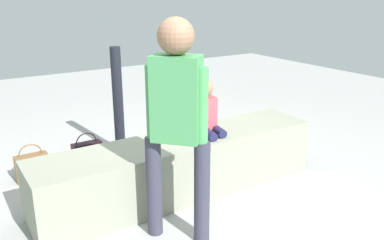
# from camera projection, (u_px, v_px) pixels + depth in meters

# --- Properties ---
(ground_plane) EXTENTS (12.00, 12.00, 0.00)m
(ground_plane) POSITION_uv_depth(u_px,v_px,m) (182.00, 192.00, 3.59)
(ground_plane) COLOR #9E9F9C
(concrete_ledge) EXTENTS (2.56, 0.54, 0.51)m
(concrete_ledge) POSITION_uv_depth(u_px,v_px,m) (182.00, 166.00, 3.51)
(concrete_ledge) COLOR gray
(concrete_ledge) RESTS_ON ground_plane
(child_seated) EXTENTS (0.28, 0.33, 0.48)m
(child_seated) POSITION_uv_depth(u_px,v_px,m) (205.00, 110.00, 3.50)
(child_seated) COLOR #1C1E43
(child_seated) RESTS_ON concrete_ledge
(adult_standing) EXTENTS (0.36, 0.37, 1.56)m
(adult_standing) POSITION_uv_depth(u_px,v_px,m) (177.00, 113.00, 2.66)
(adult_standing) COLOR #313241
(adult_standing) RESTS_ON ground_plane
(cake_plate) EXTENTS (0.22, 0.22, 0.07)m
(cake_plate) POSITION_uv_depth(u_px,v_px,m) (178.00, 137.00, 3.40)
(cake_plate) COLOR white
(cake_plate) RESTS_ON concrete_ledge
(gift_bag) EXTENTS (0.19, 0.09, 0.37)m
(gift_bag) POSITION_uv_depth(u_px,v_px,m) (200.00, 120.00, 5.05)
(gift_bag) COLOR gold
(gift_bag) RESTS_ON ground_plane
(railing_post) EXTENTS (0.36, 0.36, 1.17)m
(railing_post) POSITION_uv_depth(u_px,v_px,m) (119.00, 114.00, 4.34)
(railing_post) COLOR black
(railing_post) RESTS_ON ground_plane
(water_bottle_near_gift) EXTENTS (0.08, 0.08, 0.22)m
(water_bottle_near_gift) POSITION_uv_depth(u_px,v_px,m) (82.00, 176.00, 3.67)
(water_bottle_near_gift) COLOR silver
(water_bottle_near_gift) RESTS_ON ground_plane
(water_bottle_far_side) EXTENTS (0.07, 0.07, 0.19)m
(water_bottle_far_side) POSITION_uv_depth(u_px,v_px,m) (156.00, 154.00, 4.20)
(water_bottle_far_side) COLOR silver
(water_bottle_far_side) RESTS_ON ground_plane
(party_cup_red) EXTENTS (0.08, 0.08, 0.10)m
(party_cup_red) POSITION_uv_depth(u_px,v_px,m) (48.00, 164.00, 4.06)
(party_cup_red) COLOR red
(party_cup_red) RESTS_ON ground_plane
(cake_box_white) EXTENTS (0.33, 0.38, 0.11)m
(cake_box_white) POSITION_uv_depth(u_px,v_px,m) (194.00, 154.00, 4.27)
(cake_box_white) COLOR white
(cake_box_white) RESTS_ON ground_plane
(handbag_black_leather) EXTENTS (0.30, 0.12, 0.34)m
(handbag_black_leather) POSITION_uv_depth(u_px,v_px,m) (87.00, 152.00, 4.15)
(handbag_black_leather) COLOR black
(handbag_black_leather) RESTS_ON ground_plane
(handbag_brown_canvas) EXTENTS (0.29, 0.11, 0.36)m
(handbag_brown_canvas) POSITION_uv_depth(u_px,v_px,m) (32.00, 167.00, 3.78)
(handbag_brown_canvas) COLOR brown
(handbag_brown_canvas) RESTS_ON ground_plane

